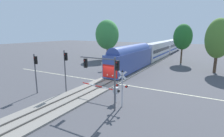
# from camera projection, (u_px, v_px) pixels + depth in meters

# --- Properties ---
(ground_plane) EXTENTS (220.00, 220.00, 0.00)m
(ground_plane) POSITION_uv_depth(u_px,v_px,m) (108.00, 82.00, 28.75)
(ground_plane) COLOR #47474C
(road_centre_stripe) EXTENTS (44.00, 0.20, 0.01)m
(road_centre_stripe) POSITION_uv_depth(u_px,v_px,m) (108.00, 82.00, 28.75)
(road_centre_stripe) COLOR beige
(road_centre_stripe) RESTS_ON ground
(railway_track) EXTENTS (4.40, 80.00, 0.32)m
(railway_track) POSITION_uv_depth(u_px,v_px,m) (108.00, 82.00, 28.73)
(railway_track) COLOR gray
(railway_track) RESTS_ON ground
(commuter_train) EXTENTS (3.04, 61.79, 5.16)m
(commuter_train) POSITION_uv_depth(u_px,v_px,m) (157.00, 50.00, 53.50)
(commuter_train) COLOR #384C93
(commuter_train) RESTS_ON railway_track
(crossing_gate_near) EXTENTS (5.30, 0.40, 1.80)m
(crossing_gate_near) POSITION_uv_depth(u_px,v_px,m) (112.00, 90.00, 20.50)
(crossing_gate_near) COLOR #B7B7BC
(crossing_gate_near) RESTS_ON ground
(crossing_signal_mast) EXTENTS (1.36, 0.44, 4.13)m
(crossing_signal_mast) POSITION_uv_depth(u_px,v_px,m) (122.00, 85.00, 18.80)
(crossing_signal_mast) COLOR #B2B2B7
(crossing_signal_mast) RESTS_ON ground
(crossing_gate_far) EXTENTS (5.63, 0.40, 1.80)m
(crossing_gate_far) POSITION_uv_depth(u_px,v_px,m) (105.00, 65.00, 36.39)
(crossing_gate_far) COLOR #B7B7BC
(crossing_gate_far) RESTS_ON ground
(traffic_signal_median) EXTENTS (0.53, 0.38, 5.73)m
(traffic_signal_median) POSITION_uv_depth(u_px,v_px,m) (65.00, 65.00, 23.00)
(traffic_signal_median) COLOR #4C4C51
(traffic_signal_median) RESTS_ON ground
(traffic_signal_near_right) EXTENTS (4.74, 0.38, 5.60)m
(traffic_signal_near_right) POSITION_uv_depth(u_px,v_px,m) (104.00, 70.00, 18.12)
(traffic_signal_near_right) COLOR #4C4C51
(traffic_signal_near_right) RESTS_ON ground
(traffic_signal_near_left) EXTENTS (0.53, 0.38, 5.29)m
(traffic_signal_near_left) POSITION_uv_depth(u_px,v_px,m) (36.00, 67.00, 22.82)
(traffic_signal_near_left) COLOR #4C4C51
(traffic_signal_near_left) RESTS_ON ground
(elm_centre_background) EXTENTS (4.65, 4.65, 10.09)m
(elm_centre_background) POSITION_uv_depth(u_px,v_px,m) (183.00, 37.00, 44.73)
(elm_centre_background) COLOR #4C3828
(elm_centre_background) RESTS_ON ground
(maple_right_background) EXTENTS (4.73, 4.73, 10.70)m
(maple_right_background) POSITION_uv_depth(u_px,v_px,m) (218.00, 39.00, 34.07)
(maple_right_background) COLOR #4C3828
(maple_right_background) RESTS_ON ground
(pine_left_background) EXTENTS (6.92, 6.92, 11.57)m
(pine_left_background) POSITION_uv_depth(u_px,v_px,m) (107.00, 35.00, 52.11)
(pine_left_background) COLOR brown
(pine_left_background) RESTS_ON ground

